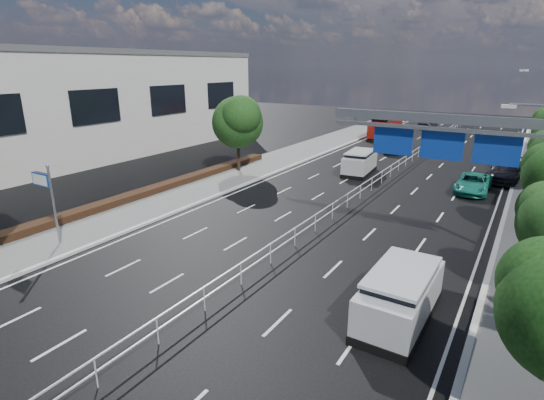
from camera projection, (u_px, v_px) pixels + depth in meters
The scene contains 18 objects.
ground at pixel (218, 301), 16.98m from camera, with size 160.00×160.00×0.00m, color black.
sidewalk_near at pixel (49, 240), 22.71m from camera, with size 5.00×140.00×0.14m, color slate.
kerb_near at pixel (78, 250), 21.46m from camera, with size 0.25×140.00×0.15m, color silver.
kerb_far at pixel (458, 384), 12.46m from camera, with size 0.25×140.00×0.15m, color silver.
median_fence at pixel (388, 173), 35.07m from camera, with size 0.05×85.00×1.02m.
hedge_near at pixel (105, 205), 27.57m from camera, with size 1.00×36.00×0.44m, color black.
toilet_sign at pixel (46, 190), 21.56m from camera, with size 1.62×0.18×4.34m.
overhead_gantry at pixel (458, 141), 20.06m from camera, with size 10.24×0.38×7.45m.
near_building at pixel (100, 105), 45.05m from camera, with size 12.00×38.00×10.00m, color beige.
near_tree_back at pixel (238, 119), 36.12m from camera, with size 4.84×4.51×6.69m.
white_minivan at pixel (360, 163), 36.61m from camera, with size 2.39×4.77×2.00m.
red_bus at pixel (386, 126), 55.11m from camera, with size 2.83×9.76×2.88m.
near_car_silver at pixel (395, 145), 45.74m from camera, with size 1.81×4.51×1.54m, color #A5A7AC.
near_car_dark at pixel (428, 124), 62.76m from camera, with size 1.54×4.41×1.45m, color black.
silver_minivan at pixel (400, 296), 15.46m from camera, with size 2.15×4.93×2.03m.
parked_car_teal at pixel (473, 183), 31.37m from camera, with size 2.23×4.83×1.34m, color #1B7D6C.
parked_car_dark at pixel (506, 171), 34.50m from camera, with size 2.29×5.63×1.63m, color black.
pedestrian_b at pixel (540, 196), 27.21m from camera, with size 0.85×0.67×1.76m, color gray.
Camera 1 is at (9.69, -11.58, 9.03)m, focal length 28.00 mm.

